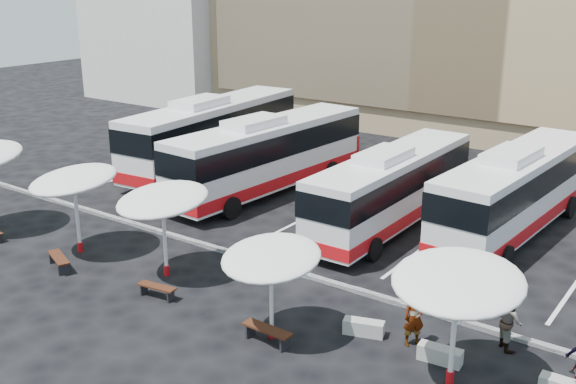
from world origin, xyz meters
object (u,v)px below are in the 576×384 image
Objects in this scene: sunshade_3 at (271,258)px; wood_bench_1 at (59,259)px; bus_2 at (393,186)px; conc_bench_0 at (364,328)px; sunshade_4 at (458,282)px; sunshade_2 at (162,200)px; bus_3 at (517,189)px; bus_1 at (269,153)px; wood_bench_2 at (157,288)px; passenger_0 at (414,317)px; bus_0 at (213,131)px; passenger_1 at (510,321)px; wood_bench_3 at (267,332)px; sunshade_1 at (73,180)px; conc_bench_1 at (440,355)px.

wood_bench_1 is at bearing -176.54° from sunshade_3.
conc_bench_0 is (3.73, -9.12, -1.65)m from bus_2.
conc_bench_0 is at bearing 163.15° from sunshade_4.
sunshade_2 is 2.44× the size of wood_bench_1.
bus_1 is at bearing -169.40° from bus_3.
sunshade_3 reaches higher than wood_bench_2.
sunshade_2 is 9.97m from passenger_0.
wood_bench_2 is 8.99m from passenger_0.
sunshade_2 reaches higher than passenger_0.
sunshade_4 reaches higher than wood_bench_1.
wood_bench_2 is at bearing 145.45° from passenger_0.
passenger_0 is (13.51, 2.76, 0.55)m from wood_bench_1.
bus_0 reaches higher than passenger_1.
bus_3 is 10.20m from passenger_1.
bus_3 is at bearing 77.07° from wood_bench_3.
bus_2 is at bearing 124.67° from sunshade_4.
bus_2 is 6.92× the size of wood_bench_3.
bus_0 is at bearing 168.47° from bus_2.
sunshade_2 is (4.51, 0.42, -0.06)m from sunshade_1.
passenger_1 is at bearing 18.86° from wood_bench_2.
sunshade_2 reaches higher than conc_bench_1.
bus_1 reaches higher than passenger_1.
sunshade_1 is 1.12× the size of sunshade_2.
conc_bench_0 is at bearing -38.01° from bus_1.
bus_0 is 22.82m from passenger_1.
bus_3 is 18.51m from sunshade_1.
bus_2 reaches higher than wood_bench_2.
sunshade_1 is at bearing -93.94° from bus_1.
wood_bench_1 is 16.50m from passenger_1.
conc_bench_0 is at bearing 177.94° from conc_bench_1.
sunshade_1 is 15.98m from sunshade_4.
passenger_0 is at bearing 78.08° from passenger_1.
wood_bench_1 is at bearing -174.51° from wood_bench_2.
bus_2 reaches higher than passenger_1.
bus_2 is (12.83, -2.63, -0.30)m from bus_0.
bus_1 reaches higher than conc_bench_1.
passenger_0 is at bearing 4.64° from sunshade_2.
sunshade_1 reaches higher than conc_bench_1.
bus_0 is 4.12× the size of sunshade_3.
bus_0 is at bearing 124.46° from wood_bench_2.
bus_2 is at bearing -149.40° from bus_3.
wood_bench_3 is (9.83, 0.26, 0.01)m from wood_bench_1.
wood_bench_3 is at bearing -82.05° from bus_2.
sunshade_4 is (2.28, -12.51, 1.11)m from bus_3.
wood_bench_3 is at bearing -2.38° from wood_bench_2.
conc_bench_1 is at bearing 101.19° from passenger_1.
bus_3 reaches higher than sunshade_4.
wood_bench_3 is at bearing 79.58° from passenger_1.
sunshade_3 is at bearing -47.78° from bus_0.
sunshade_2 is at bearing -123.89° from bus_3.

